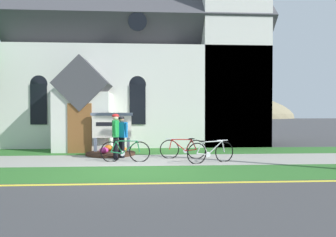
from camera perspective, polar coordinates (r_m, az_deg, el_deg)
ground at (r=13.26m, az=-6.02°, el=-6.31°), size 140.00×140.00×0.00m
sidewalk_slab at (r=11.25m, az=-6.35°, el=-7.63°), size 32.00×2.56×0.01m
grass_verge at (r=8.88m, az=-7.16°, el=-10.02°), size 32.00×2.26×0.01m
church_lawn at (r=13.68m, az=-5.82°, el=-6.06°), size 24.00×2.34×0.01m
curb_paint_stripe at (r=7.64m, az=-7.80°, el=-11.88°), size 28.00×0.16×0.01m
church_building at (r=19.19m, az=-3.66°, el=9.97°), size 13.65×10.99×12.76m
church_sign at (r=13.05m, az=-10.34°, el=-1.55°), size 1.74×0.21×1.70m
flower_bed at (r=12.73m, az=-10.52°, el=-6.26°), size 1.98×1.98×0.34m
bicycle_orange at (r=11.50m, az=2.81°, el=-5.59°), size 1.72×0.18×0.78m
bicycle_silver at (r=10.61m, az=7.90°, el=-6.15°), size 1.71×0.64×0.79m
bicycle_black at (r=10.83m, az=-7.96°, el=-6.00°), size 1.73×0.14×0.80m
cyclist_in_red_jersey at (r=11.40m, az=-9.69°, el=-2.61°), size 0.31×0.79×1.67m
cyclist_in_yellow_jersey at (r=11.71m, az=-8.61°, el=-2.84°), size 0.49×0.57×1.58m
roadside_conifer at (r=19.99m, az=12.95°, el=9.90°), size 2.85×2.85×7.75m
distant_hill at (r=87.60m, az=-3.82°, el=0.05°), size 83.99×38.62×18.53m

